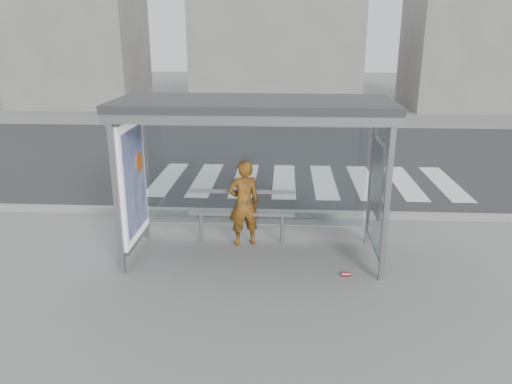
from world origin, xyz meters
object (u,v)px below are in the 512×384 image
(person, at_px, (244,203))
(bus_shelter, at_px, (229,139))
(bench, at_px, (241,212))
(soda_can, at_px, (346,274))

(person, bearing_deg, bus_shelter, 49.42)
(bus_shelter, relative_size, person, 2.76)
(bus_shelter, height_order, person, bus_shelter)
(bus_shelter, relative_size, bench, 2.28)
(bus_shelter, distance_m, soda_can, 2.78)
(bench, bearing_deg, soda_can, -35.24)
(person, bearing_deg, bench, -72.74)
(bus_shelter, relative_size, soda_can, 32.69)
(person, relative_size, bench, 0.83)
(person, distance_m, soda_can, 2.16)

